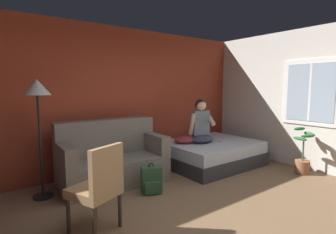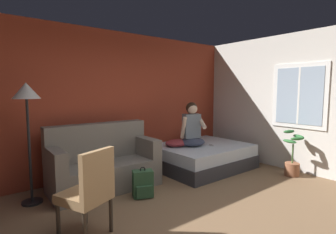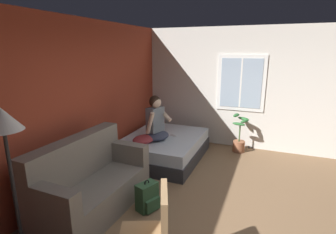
{
  "view_description": "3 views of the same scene",
  "coord_description": "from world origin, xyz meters",
  "px_view_note": "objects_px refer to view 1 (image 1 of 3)",
  "views": [
    {
      "loc": [
        -2.03,
        -1.97,
        1.6
      ],
      "look_at": [
        0.65,
        1.64,
        1.07
      ],
      "focal_mm": 28.0,
      "sensor_mm": 36.0,
      "label": 1
    },
    {
      "loc": [
        -2.03,
        -1.97,
        1.6
      ],
      "look_at": [
        0.7,
        1.46,
        1.14
      ],
      "focal_mm": 28.0,
      "sensor_mm": 36.0,
      "label": 2
    },
    {
      "loc": [
        -2.9,
        -0.27,
        2.22
      ],
      "look_at": [
        1.24,
        1.4,
        1.06
      ],
      "focal_mm": 28.0,
      "sensor_mm": 36.0,
      "label": 3
    }
  ],
  "objects_px": {
    "backpack": "(151,180)",
    "potted_plant": "(303,157)",
    "person_seated": "(201,125)",
    "floor_lamp": "(38,99)",
    "side_chair": "(98,185)",
    "throw_pillow": "(186,139)",
    "cell_phone": "(220,142)",
    "couch": "(112,160)",
    "bed": "(210,153)"
  },
  "relations": [
    {
      "from": "floor_lamp",
      "to": "side_chair",
      "type": "bearing_deg",
      "value": -77.07
    },
    {
      "from": "side_chair",
      "to": "backpack",
      "type": "distance_m",
      "value": 1.23
    },
    {
      "from": "bed",
      "to": "side_chair",
      "type": "bearing_deg",
      "value": -159.45
    },
    {
      "from": "potted_plant",
      "to": "backpack",
      "type": "bearing_deg",
      "value": 161.49
    },
    {
      "from": "side_chair",
      "to": "floor_lamp",
      "type": "xyz_separation_m",
      "value": [
        -0.31,
        1.35,
        0.9
      ]
    },
    {
      "from": "floor_lamp",
      "to": "potted_plant",
      "type": "height_order",
      "value": "floor_lamp"
    },
    {
      "from": "floor_lamp",
      "to": "throw_pillow",
      "type": "bearing_deg",
      "value": -2.15
    },
    {
      "from": "bed",
      "to": "throw_pillow",
      "type": "distance_m",
      "value": 0.63
    },
    {
      "from": "side_chair",
      "to": "floor_lamp",
      "type": "relative_size",
      "value": 0.58
    },
    {
      "from": "throw_pillow",
      "to": "floor_lamp",
      "type": "height_order",
      "value": "floor_lamp"
    },
    {
      "from": "side_chair",
      "to": "couch",
      "type": "bearing_deg",
      "value": 59.96
    },
    {
      "from": "couch",
      "to": "backpack",
      "type": "relative_size",
      "value": 3.77
    },
    {
      "from": "throw_pillow",
      "to": "potted_plant",
      "type": "relative_size",
      "value": 0.56
    },
    {
      "from": "person_seated",
      "to": "backpack",
      "type": "bearing_deg",
      "value": -159.84
    },
    {
      "from": "backpack",
      "to": "potted_plant",
      "type": "bearing_deg",
      "value": -18.51
    },
    {
      "from": "couch",
      "to": "bed",
      "type": "bearing_deg",
      "value": -6.75
    },
    {
      "from": "bed",
      "to": "couch",
      "type": "xyz_separation_m",
      "value": [
        -2.06,
        0.24,
        0.16
      ]
    },
    {
      "from": "couch",
      "to": "floor_lamp",
      "type": "relative_size",
      "value": 1.02
    },
    {
      "from": "throw_pillow",
      "to": "cell_phone",
      "type": "height_order",
      "value": "throw_pillow"
    },
    {
      "from": "throw_pillow",
      "to": "side_chair",
      "type": "bearing_deg",
      "value": -151.46
    },
    {
      "from": "bed",
      "to": "cell_phone",
      "type": "bearing_deg",
      "value": -62.74
    },
    {
      "from": "person_seated",
      "to": "floor_lamp",
      "type": "distance_m",
      "value": 2.96
    },
    {
      "from": "side_chair",
      "to": "cell_phone",
      "type": "bearing_deg",
      "value": 16.91
    },
    {
      "from": "person_seated",
      "to": "floor_lamp",
      "type": "height_order",
      "value": "floor_lamp"
    },
    {
      "from": "cell_phone",
      "to": "potted_plant",
      "type": "distance_m",
      "value": 1.52
    },
    {
      "from": "throw_pillow",
      "to": "potted_plant",
      "type": "xyz_separation_m",
      "value": [
        1.46,
        -1.61,
        -0.25
      ]
    },
    {
      "from": "backpack",
      "to": "potted_plant",
      "type": "xyz_separation_m",
      "value": [
        2.72,
        -0.91,
        0.11
      ]
    },
    {
      "from": "backpack",
      "to": "throw_pillow",
      "type": "relative_size",
      "value": 0.95
    },
    {
      "from": "couch",
      "to": "cell_phone",
      "type": "xyz_separation_m",
      "value": [
        2.15,
        -0.42,
        0.09
      ]
    },
    {
      "from": "bed",
      "to": "couch",
      "type": "relative_size",
      "value": 1.07
    },
    {
      "from": "person_seated",
      "to": "floor_lamp",
      "type": "xyz_separation_m",
      "value": [
        -2.89,
        0.23,
        0.59
      ]
    },
    {
      "from": "cell_phone",
      "to": "potted_plant",
      "type": "height_order",
      "value": "potted_plant"
    },
    {
      "from": "backpack",
      "to": "floor_lamp",
      "type": "relative_size",
      "value": 0.27
    },
    {
      "from": "side_chair",
      "to": "floor_lamp",
      "type": "distance_m",
      "value": 1.65
    },
    {
      "from": "side_chair",
      "to": "person_seated",
      "type": "height_order",
      "value": "person_seated"
    },
    {
      "from": "couch",
      "to": "throw_pillow",
      "type": "bearing_deg",
      "value": -1.6
    },
    {
      "from": "potted_plant",
      "to": "person_seated",
      "type": "bearing_deg",
      "value": 128.71
    },
    {
      "from": "floor_lamp",
      "to": "potted_plant",
      "type": "xyz_separation_m",
      "value": [
        4.07,
        -1.71,
        -1.13
      ]
    },
    {
      "from": "person_seated",
      "to": "throw_pillow",
      "type": "relative_size",
      "value": 1.82
    },
    {
      "from": "backpack",
      "to": "potted_plant",
      "type": "height_order",
      "value": "potted_plant"
    },
    {
      "from": "side_chair",
      "to": "person_seated",
      "type": "distance_m",
      "value": 2.83
    },
    {
      "from": "cell_phone",
      "to": "floor_lamp",
      "type": "relative_size",
      "value": 0.08
    },
    {
      "from": "cell_phone",
      "to": "couch",
      "type": "bearing_deg",
      "value": 19.45
    },
    {
      "from": "couch",
      "to": "person_seated",
      "type": "height_order",
      "value": "person_seated"
    },
    {
      "from": "couch",
      "to": "throw_pillow",
      "type": "relative_size",
      "value": 3.6
    },
    {
      "from": "side_chair",
      "to": "throw_pillow",
      "type": "height_order",
      "value": "side_chair"
    },
    {
      "from": "potted_plant",
      "to": "floor_lamp",
      "type": "bearing_deg",
      "value": 157.26
    },
    {
      "from": "side_chair",
      "to": "cell_phone",
      "type": "height_order",
      "value": "side_chair"
    },
    {
      "from": "potted_plant",
      "to": "side_chair",
      "type": "bearing_deg",
      "value": 174.6
    },
    {
      "from": "cell_phone",
      "to": "bed",
      "type": "bearing_deg",
      "value": -32.33
    }
  ]
}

